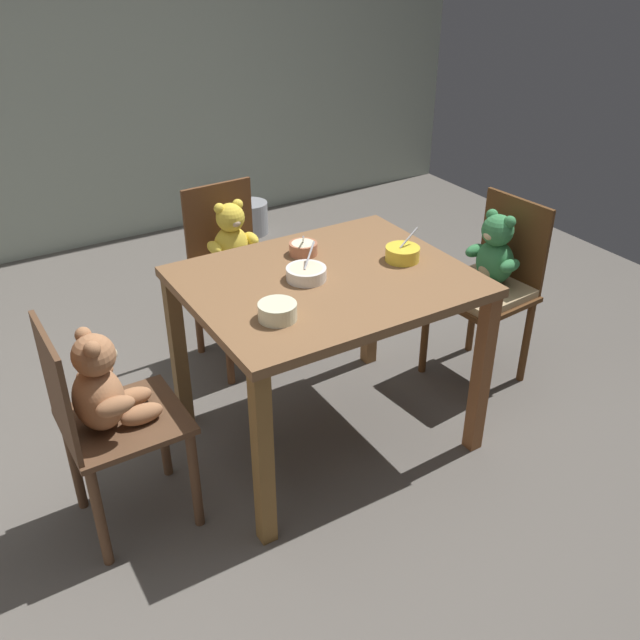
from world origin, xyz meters
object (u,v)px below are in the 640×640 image
porridge_bowl_cream_near_left (277,311)px  metal_pail (251,218)px  dining_table (327,301)px  porridge_bowl_yellow_near_right (402,253)px  teddy_chair_near_left (105,402)px  porridge_bowl_terracotta_far_center (303,248)px  porridge_bowl_white_center (306,273)px  teddy_chair_near_right (490,274)px  teddy_chair_far_center (234,259)px

porridge_bowl_cream_near_left → metal_pail: (1.02, 2.33, -0.67)m
dining_table → porridge_bowl_yellow_near_right: 0.36m
teddy_chair_near_left → porridge_bowl_terracotta_far_center: bearing=15.4°
porridge_bowl_white_center → metal_pail: size_ratio=0.64×
teddy_chair_near_right → teddy_chair_near_left: size_ratio=1.02×
teddy_chair_far_center → porridge_bowl_terracotta_far_center: porridge_bowl_terracotta_far_center is taller
porridge_bowl_cream_near_left → porridge_bowl_yellow_near_right: bearing=13.6°
teddy_chair_far_center → porridge_bowl_white_center: porridge_bowl_white_center is taller
porridge_bowl_terracotta_far_center → porridge_bowl_yellow_near_right: porridge_bowl_yellow_near_right is taller
teddy_chair_far_center → porridge_bowl_yellow_near_right: porridge_bowl_yellow_near_right is taller
teddy_chair_far_center → metal_pail: size_ratio=3.62×
teddy_chair_far_center → porridge_bowl_terracotta_far_center: (0.06, -0.55, 0.25)m
dining_table → teddy_chair_near_left: bearing=-177.5°
porridge_bowl_cream_near_left → metal_pail: 2.63m
porridge_bowl_yellow_near_right → teddy_chair_near_left: bearing=-179.4°
teddy_chair_near_left → teddy_chair_far_center: (0.86, 0.82, -0.01)m
teddy_chair_near_right → porridge_bowl_white_center: 0.98m
porridge_bowl_white_center → porridge_bowl_yellow_near_right: bearing=-7.2°
porridge_bowl_cream_near_left → porridge_bowl_terracotta_far_center: porridge_bowl_terracotta_far_center is taller
porridge_bowl_cream_near_left → porridge_bowl_white_center: size_ratio=0.87×
porridge_bowl_terracotta_far_center → porridge_bowl_cream_near_left: bearing=-129.5°
porridge_bowl_yellow_near_right → metal_pail: 2.31m
dining_table → teddy_chair_near_right: size_ratio=1.22×
porridge_bowl_cream_near_left → porridge_bowl_yellow_near_right: (0.64, 0.16, -0.00)m
teddy_chair_near_left → metal_pail: 2.74m
porridge_bowl_white_center → porridge_bowl_terracotta_far_center: (0.10, 0.20, 0.00)m
porridge_bowl_yellow_near_right → teddy_chair_far_center: bearing=114.6°
metal_pail → porridge_bowl_white_center: bearing=-110.2°
teddy_chair_far_center → teddy_chair_near_left: bearing=-48.9°
dining_table → metal_pail: 2.33m
dining_table → porridge_bowl_terracotta_far_center: 0.26m
teddy_chair_far_center → porridge_bowl_terracotta_far_center: bearing=3.8°
porridge_bowl_cream_near_left → porridge_bowl_terracotta_far_center: bearing=50.5°
teddy_chair_near_left → metal_pail: teddy_chair_near_left is taller
teddy_chair_near_right → porridge_bowl_terracotta_far_center: (-0.85, 0.21, 0.24)m
teddy_chair_near_left → teddy_chair_far_center: 1.18m
teddy_chair_near_left → porridge_bowl_cream_near_left: 0.65m
teddy_chair_far_center → porridge_bowl_cream_near_left: 1.03m
teddy_chair_near_left → teddy_chair_far_center: size_ratio=0.99×
porridge_bowl_cream_near_left → porridge_bowl_white_center: 0.31m
teddy_chair_near_right → porridge_bowl_terracotta_far_center: same height
porridge_bowl_cream_near_left → metal_pail: bearing=66.5°
porridge_bowl_cream_near_left → metal_pail: porridge_bowl_cream_near_left is taller
dining_table → porridge_bowl_white_center: 0.15m
dining_table → metal_pail: bearing=71.8°
dining_table → porridge_bowl_terracotta_far_center: (0.03, 0.23, 0.13)m
teddy_chair_near_left → porridge_bowl_terracotta_far_center: 0.98m
teddy_chair_far_center → teddy_chair_near_right: bearing=47.7°
teddy_chair_near_left → porridge_bowl_yellow_near_right: bearing=-0.1°
porridge_bowl_white_center → porridge_bowl_terracotta_far_center: bearing=62.8°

